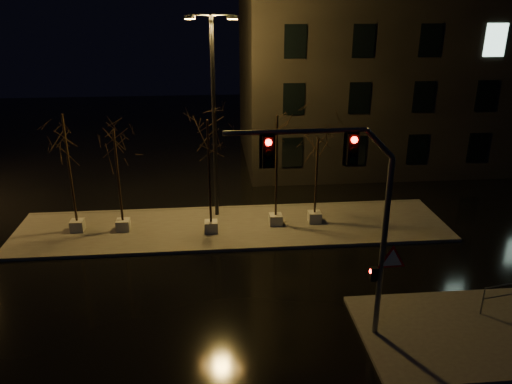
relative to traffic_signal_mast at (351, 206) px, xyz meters
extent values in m
plane|color=black|center=(-3.31, 3.30, -4.98)|extent=(90.00, 90.00, 0.00)
cube|color=#4F4B46|center=(-3.31, 9.30, -4.90)|extent=(22.00, 5.00, 0.15)
cube|color=#4F4B46|center=(4.19, -0.20, -4.90)|extent=(7.00, 5.00, 0.15)
cube|color=black|center=(10.69, 21.30, 2.52)|extent=(25.00, 12.00, 15.00)
cube|color=#A5A39A|center=(-11.14, 9.46, -4.55)|extent=(0.65, 0.65, 0.55)
cylinder|color=black|center=(-11.14, 9.46, -1.59)|extent=(0.11, 0.11, 5.38)
cube|color=#A5A39A|center=(-8.86, 9.31, -4.55)|extent=(0.65, 0.65, 0.55)
cylinder|color=black|center=(-8.86, 9.31, -1.97)|extent=(0.11, 0.11, 4.62)
cube|color=#A5A39A|center=(-4.44, 8.71, -4.55)|extent=(0.65, 0.65, 0.55)
cylinder|color=black|center=(-4.44, 8.71, -1.70)|extent=(0.11, 0.11, 5.16)
cube|color=#A5A39A|center=(-1.11, 9.26, -4.55)|extent=(0.65, 0.65, 0.55)
cylinder|color=black|center=(-1.11, 9.26, -1.70)|extent=(0.11, 0.11, 5.17)
cube|color=#A5A39A|center=(0.95, 9.39, -4.55)|extent=(0.65, 0.65, 0.55)
cylinder|color=black|center=(0.95, 9.39, -2.29)|extent=(0.11, 0.11, 3.99)
cylinder|color=slate|center=(1.19, 0.02, -1.64)|extent=(0.19, 0.19, 6.39)
cylinder|color=slate|center=(-1.83, -0.03, 2.45)|extent=(4.26, 0.22, 0.15)
cube|color=black|center=(-0.08, 0.00, 1.86)|extent=(0.32, 0.24, 0.96)
cube|color=black|center=(-2.64, -0.04, 1.86)|extent=(0.32, 0.24, 0.96)
cube|color=black|center=(0.96, 0.02, -2.49)|extent=(0.24, 0.20, 0.48)
cone|color=red|center=(1.51, -0.02, -1.96)|extent=(1.11, 0.05, 1.11)
sphere|color=#FF0C07|center=(1.19, 0.02, 2.18)|extent=(0.19, 0.19, 0.19)
cylinder|color=black|center=(-4.11, 10.83, 0.28)|extent=(0.20, 0.20, 10.23)
cylinder|color=black|center=(-4.11, 10.83, 5.40)|extent=(2.22, 0.59, 0.10)
cube|color=#FD9932|center=(-5.11, 11.05, 5.24)|extent=(0.56, 0.39, 0.20)
cube|color=#FD9932|center=(-3.11, 10.61, 5.24)|extent=(0.56, 0.39, 0.20)
cylinder|color=slate|center=(5.45, 0.73, -4.31)|extent=(0.06, 0.06, 1.03)
cylinder|color=slate|center=(6.69, 0.96, -4.20)|extent=(2.50, 0.50, 0.05)
camera|label=1|loc=(-4.28, -14.06, 6.03)|focal=35.00mm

